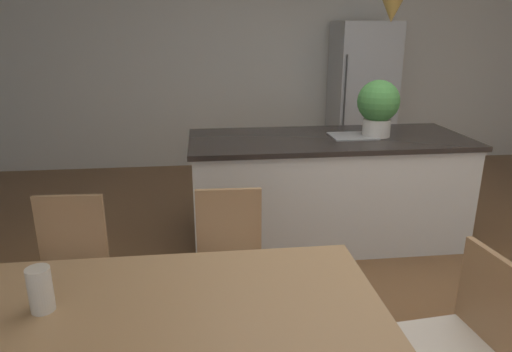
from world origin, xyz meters
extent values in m
cube|color=brown|center=(0.00, 0.00, -0.02)|extent=(10.00, 8.40, 0.04)
cube|color=white|center=(0.00, 3.26, 1.35)|extent=(10.00, 0.12, 2.70)
cube|color=tan|center=(-1.42, -1.20, 0.72)|extent=(1.97, 0.90, 0.04)
cylinder|color=tan|center=(-0.51, -0.83, 0.36)|extent=(0.06, 0.06, 0.72)
cube|color=#A87F56|center=(-0.97, -0.43, 0.43)|extent=(0.42, 0.42, 0.04)
cube|color=white|center=(-0.97, -0.43, 0.47)|extent=(0.37, 0.37, 0.03)
cube|color=#A87F56|center=(-0.96, -0.25, 0.66)|extent=(0.38, 0.05, 0.42)
cylinder|color=#A87F56|center=(-0.81, -0.61, 0.21)|extent=(0.04, 0.04, 0.41)
cylinder|color=#A87F56|center=(-1.15, -0.59, 0.21)|extent=(0.04, 0.04, 0.41)
cylinder|color=#A87F56|center=(-0.80, -0.27, 0.21)|extent=(0.04, 0.04, 0.41)
cylinder|color=#A87F56|center=(-1.14, -0.26, 0.21)|extent=(0.04, 0.04, 0.41)
cube|color=white|center=(-0.11, -1.20, 0.47)|extent=(0.39, 0.39, 0.03)
cube|color=#A87F56|center=(0.07, -1.18, 0.66)|extent=(0.06, 0.38, 0.42)
cube|color=#A87F56|center=(-1.86, -0.43, 0.43)|extent=(0.42, 0.42, 0.04)
cube|color=white|center=(-1.86, -0.43, 0.47)|extent=(0.38, 0.38, 0.03)
cube|color=#A87F56|center=(-1.85, -0.25, 0.66)|extent=(0.38, 0.05, 0.42)
cylinder|color=#A87F56|center=(-1.70, -0.61, 0.21)|extent=(0.04, 0.04, 0.41)
cylinder|color=#A87F56|center=(-2.04, -0.59, 0.21)|extent=(0.04, 0.04, 0.41)
cylinder|color=#A87F56|center=(-1.68, -0.27, 0.21)|extent=(0.04, 0.04, 0.41)
cylinder|color=#A87F56|center=(-2.02, -0.25, 0.21)|extent=(0.04, 0.04, 0.41)
cube|color=silver|center=(-0.08, 0.82, 0.44)|extent=(2.21, 0.85, 0.88)
cube|color=black|center=(-0.08, 0.82, 0.88)|extent=(2.27, 0.91, 0.04)
cube|color=gray|center=(0.12, 0.82, 0.91)|extent=(0.36, 0.30, 0.01)
cube|color=silver|center=(0.90, 2.86, 0.91)|extent=(0.73, 0.64, 1.83)
cylinder|color=#4C4C4C|center=(0.57, 2.52, 0.91)|extent=(0.02, 0.02, 1.10)
cone|color=olive|center=(0.36, 0.82, 1.91)|extent=(0.24, 0.24, 0.25)
cylinder|color=beige|center=(0.31, 0.82, 0.97)|extent=(0.22, 0.22, 0.14)
sphere|color=#478C42|center=(0.31, 0.82, 1.19)|extent=(0.34, 0.34, 0.34)
cylinder|color=silver|center=(-1.71, -1.15, 0.82)|extent=(0.09, 0.09, 0.17)
camera|label=1|loc=(-1.09, -2.69, 1.74)|focal=31.82mm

